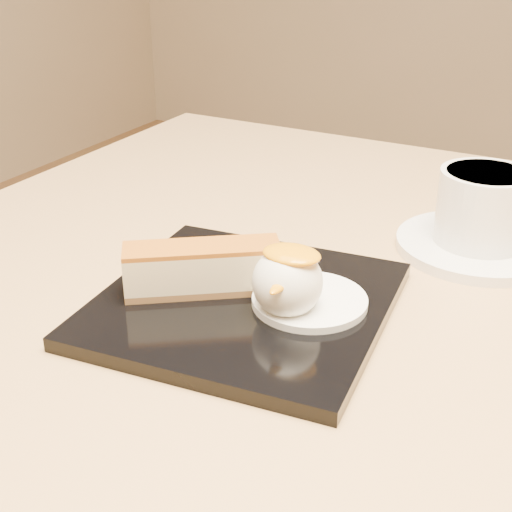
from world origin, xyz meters
The scene contains 9 objects.
table centered at (0.00, 0.00, 0.56)m, with size 0.80×0.80×0.72m.
dessert_plate centered at (-0.02, -0.09, 0.73)m, with size 0.22×0.22×0.01m, color black.
cheesecake centered at (-0.06, -0.10, 0.75)m, with size 0.12×0.10×0.04m.
cream_smear centered at (0.03, -0.08, 0.73)m, with size 0.09×0.09×0.01m, color white.
ice_cream_scoop centered at (0.02, -0.10, 0.76)m, with size 0.05×0.05×0.05m, color white.
mango_sauce centered at (0.02, -0.09, 0.78)m, with size 0.04×0.03×0.01m, color orange.
mint_sprig centered at (0.00, -0.05, 0.74)m, with size 0.04×0.03×0.00m.
saucer centered at (0.12, 0.11, 0.72)m, with size 0.15×0.15×0.01m, color white.
coffee_cup centered at (0.12, 0.11, 0.77)m, with size 0.11×0.08×0.07m.
Camera 1 is at (0.22, -0.52, 1.01)m, focal length 50.00 mm.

